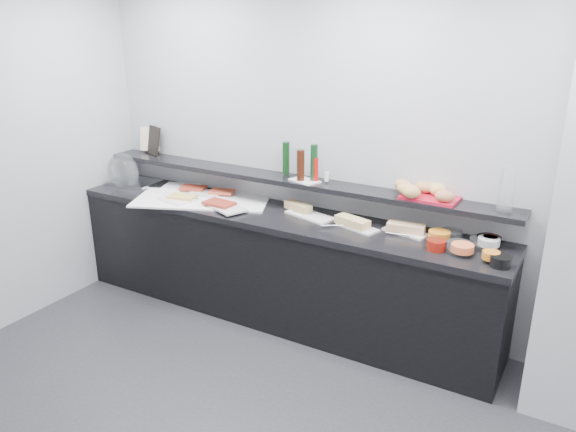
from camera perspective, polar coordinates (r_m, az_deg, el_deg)
The scene contains 55 objects.
back_wall at distance 4.24m, azimuth 9.06°, elevation 5.60°, with size 5.00×0.02×2.70m, color #ABADB2.
buffet_cabinet at distance 4.59m, azimuth -1.15°, elevation -5.34°, with size 3.60×0.60×0.85m, color black.
counter_top at distance 4.41m, azimuth -1.19°, elevation -0.04°, with size 3.62×0.62×0.05m, color black.
wall_shelf at distance 4.48m, azimuth -0.05°, elevation 3.69°, with size 3.60×0.25×0.04m, color black.
cloche_base at distance 5.35m, azimuth -15.36°, elevation 3.29°, with size 0.45×0.30×0.04m, color #A9ACAF.
cloche_dome at distance 5.34m, azimuth -16.41°, elevation 4.34°, with size 0.38×0.25×0.34m, color silver.
linen_runner at distance 4.77m, azimuth -8.74°, elevation 1.64°, with size 1.11×0.53×0.01m, color white.
platter_meat_a at distance 5.12m, azimuth -10.81°, elevation 2.96°, with size 0.31×0.21×0.01m, color white.
food_meat_a at distance 5.00m, azimuth -9.62°, elevation 2.84°, with size 0.22×0.14×0.02m, color #9C2E1C.
platter_salmon at distance 4.88m, azimuth -8.36°, elevation 2.29°, with size 0.26×0.17×0.01m, color silver.
food_salmon at distance 4.85m, azimuth -6.74°, elevation 2.49°, with size 0.21×0.13×0.02m, color #D2472B.
platter_cheese at distance 4.76m, azimuth -11.24°, elevation 1.65°, with size 0.30×0.20×0.01m, color white.
food_cheese at distance 4.77m, azimuth -10.67°, elevation 1.95°, with size 0.22×0.14×0.02m, color #EFC25D.
platter_meat_b at distance 4.48m, azimuth -6.11°, elevation 0.81°, with size 0.30×0.20×0.01m, color silver.
food_meat_b at distance 4.55m, azimuth -7.01°, elevation 1.30°, with size 0.25×0.16×0.02m, color maroon.
sandwich_plate_left at distance 4.34m, azimuth 2.26°, elevation 0.05°, with size 0.39×0.17×0.01m, color white.
sandwich_food_left at distance 4.42m, azimuth 1.03°, elevation 0.95°, with size 0.24×0.09×0.06m, color tan.
tongs_left at distance 4.35m, azimuth 1.48°, elevation 0.29°, with size 0.01×0.01×0.16m, color #B3B6BA.
sandwich_plate_mid at distance 4.12m, azimuth 7.10°, elevation -1.17°, with size 0.31×0.13×0.01m, color silver.
sandwich_food_mid at distance 4.12m, azimuth 6.56°, elevation -0.58°, with size 0.27×0.10×0.06m, color #D7B371.
tongs_mid at distance 4.11m, azimuth 4.48°, elevation -0.98°, with size 0.01×0.01×0.16m, color silver.
sandwich_plate_right at distance 4.09m, azimuth 11.87°, elevation -1.61°, with size 0.32×0.14×0.01m, color silver.
sandwich_food_right at distance 4.07m, azimuth 11.90°, elevation -1.18°, with size 0.27×0.10×0.06m, color tan.
tongs_right at distance 4.01m, azimuth 11.02°, elevation -1.81°, with size 0.01×0.01×0.16m, color silver.
bowl_glass_fruit at distance 4.03m, azimuth 16.24°, elevation -1.89°, with size 0.15×0.15×0.07m, color white.
fill_glass_fruit at distance 3.99m, azimuth 15.12°, elevation -1.85°, with size 0.15×0.15×0.05m, color orange.
bowl_black_jam at distance 4.00m, azimuth 19.71°, elevation -2.46°, with size 0.16×0.16×0.07m, color black.
fill_black_jam at distance 4.00m, azimuth 19.86°, elevation -2.29°, with size 0.10×0.10×0.05m, color #631B0E.
bowl_glass_cream at distance 3.96m, azimuth 19.15°, elevation -2.63°, with size 0.17×0.17×0.07m, color silver.
fill_glass_cream at distance 3.97m, azimuth 19.73°, elevation -2.46°, with size 0.14×0.14×0.05m, color white.
bowl_red_jam at distance 3.84m, azimuth 14.82°, elevation -2.86°, with size 0.12×0.12×0.07m, color maroon.
fill_red_jam at distance 3.84m, azimuth 14.57°, elevation -2.65°, with size 0.10×0.10×0.05m, color #5B1A0D.
bowl_glass_salmon at distance 3.83m, azimuth 17.02°, elevation -3.11°, with size 0.17×0.17×0.07m, color silver.
fill_glass_salmon at distance 3.81m, azimuth 17.29°, elevation -3.11°, with size 0.15×0.15×0.05m, color orange.
bowl_black_fruit at distance 3.71m, azimuth 20.79°, elevation -4.32°, with size 0.13×0.13×0.07m, color black.
fill_black_fruit at distance 3.75m, azimuth 19.93°, elevation -3.76°, with size 0.11×0.11×0.05m, color orange.
framed_print at distance 5.38m, azimuth -13.59°, elevation 7.51°, with size 0.23×0.02×0.26m, color black.
print_art at distance 5.44m, azimuth -13.84°, elevation 7.61°, with size 0.19×0.00×0.22m, color beige.
condiment_tray at distance 4.36m, azimuth 1.71°, elevation 3.60°, with size 0.23×0.14×0.01m, color white.
bottle_green_a at distance 4.51m, azimuth -0.21°, elevation 5.91°, with size 0.06×0.06×0.26m, color black.
bottle_brown at distance 4.32m, azimuth 1.29°, elevation 5.18°, with size 0.06×0.06×0.24m, color #351409.
bottle_green_b at distance 4.33m, azimuth 2.65°, elevation 5.45°, with size 0.05×0.05×0.28m, color #0E3417.
bottle_hot at distance 4.32m, azimuth 2.84°, elevation 4.75°, with size 0.04×0.04×0.18m, color #BB120D.
shaker_salt at distance 4.33m, azimuth 3.95°, elevation 3.99°, with size 0.03×0.03×0.07m, color white.
shaker_pepper at distance 4.35m, azimuth 3.92°, elevation 4.07°, with size 0.03×0.03×0.07m, color white.
bread_tray at distance 4.07m, azimuth 14.29°, elevation 1.86°, with size 0.39×0.27×0.02m, color red.
bread_roll_nw at distance 4.14m, azimuth 11.62°, elevation 3.09°, with size 0.15×0.09×0.08m, color #B58445.
bread_roll_n at distance 4.12m, azimuth 13.67°, elevation 2.87°, with size 0.15×0.09×0.08m, color #C4804A.
bread_roll_ne at distance 4.11m, azimuth 14.76°, elevation 2.74°, with size 0.14×0.09×0.08m, color tan.
bread_roll_sw at distance 3.97m, azimuth 12.49°, elevation 2.33°, with size 0.12×0.08×0.08m, color tan.
bread_roll_s at distance 4.00m, azimuth 12.14°, elevation 2.48°, with size 0.13×0.08×0.08m, color #B89746.
bread_roll_se at distance 3.94m, azimuth 15.65°, elevation 1.93°, with size 0.13×0.09×0.08m, color #BB7447.
bread_roll_midw at distance 4.05m, azimuth 12.08°, elevation 2.69°, with size 0.16×0.10×0.08m, color #D38850.
bread_roll_mide at distance 4.07m, azimuth 15.03°, elevation 2.52°, with size 0.12×0.08×0.08m, color #D6A551.
carafe at distance 3.87m, azimuth 21.31°, elevation 2.37°, with size 0.10×0.10×0.30m, color white.
Camera 1 is at (1.46, -1.85, 2.36)m, focal length 35.00 mm.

